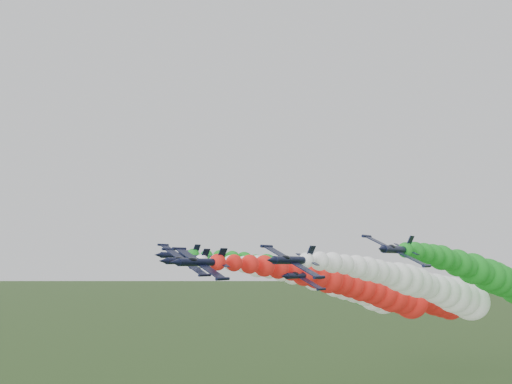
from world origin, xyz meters
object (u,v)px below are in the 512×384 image
Objects in this scene: jet_outer_left at (328,281)px; jet_trail at (418,296)px; jet_lead at (369,290)px; jet_outer_right at (500,281)px; jet_inner_right at (438,290)px; jet_inner_left at (347,287)px.

jet_outer_left is 1.00× the size of jet_trail.
jet_lead is 1.01× the size of jet_outer_right.
jet_inner_right is 31.90m from jet_outer_left.
jet_outer_right is at bearing 33.01° from jet_lead.
jet_inner_right is (12.55, 8.08, -0.07)m from jet_lead.
jet_inner_right is at bearing -1.60° from jet_inner_left.
jet_outer_left is (-18.58, 14.95, 1.08)m from jet_lead.
jet_trail is (11.96, 16.48, -2.43)m from jet_inner_left.
jet_outer_left reaches higher than jet_lead.
jet_lead is 13.17m from jet_inner_left.
jet_outer_left is 23.34m from jet_trail.
jet_outer_right is (42.22, 0.41, 0.99)m from jet_outer_left.
jet_inner_left is 10.78m from jet_outer_left.
jet_trail is at bearing 54.02° from jet_inner_left.
jet_lead reaches higher than jet_trail.
jet_inner_right is at bearing 32.78° from jet_lead.
jet_lead is 1.00× the size of jet_inner_right.
jet_outer_right reaches higher than jet_inner_right.
jet_outer_right is at bearing 0.55° from jet_outer_left.
jet_trail is (2.09, 25.18, -2.56)m from jet_lead.
jet_trail is at bearing 85.26° from jet_lead.
jet_inner_right is at bearing -12.45° from jet_outer_left.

